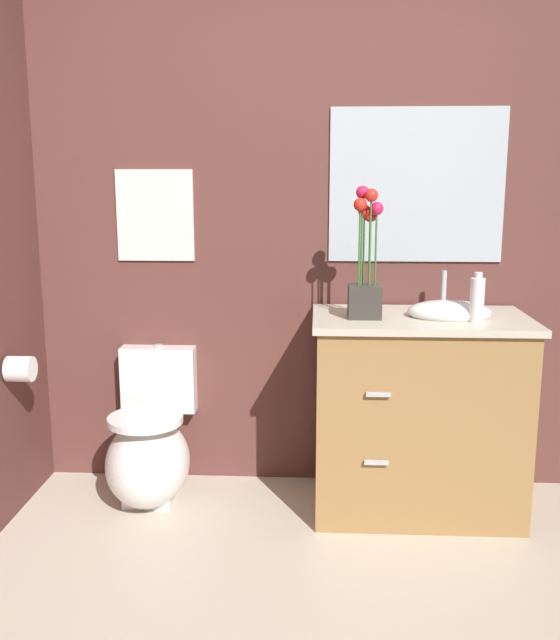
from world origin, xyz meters
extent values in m
cube|color=brown|center=(0.20, 1.52, 1.25)|extent=(4.31, 0.05, 2.50)
ellipsoid|color=white|center=(-0.81, 1.18, 0.20)|extent=(0.38, 0.48, 0.40)
cube|color=white|center=(-0.81, 1.23, 0.09)|extent=(0.22, 0.26, 0.18)
cube|color=white|center=(-0.81, 1.46, 0.52)|extent=(0.36, 0.13, 0.32)
cylinder|color=white|center=(-0.81, 1.16, 0.42)|extent=(0.34, 0.34, 0.03)
cylinder|color=#B7B7BC|center=(-0.81, 1.46, 0.68)|extent=(0.04, 0.04, 0.02)
cube|color=#9E7242|center=(0.41, 1.20, 0.43)|extent=(0.90, 0.52, 0.86)
cube|color=beige|center=(0.41, 1.20, 0.88)|extent=(0.94, 0.56, 0.03)
ellipsoid|color=white|center=(0.53, 1.20, 0.91)|extent=(0.36, 0.26, 0.10)
cylinder|color=#B7B7BC|center=(0.53, 1.36, 0.98)|extent=(0.02, 0.02, 0.18)
cube|color=#B7B7BC|center=(0.21, 0.93, 0.62)|extent=(0.10, 0.02, 0.02)
cube|color=#B7B7BC|center=(0.21, 0.93, 0.33)|extent=(0.10, 0.02, 0.02)
cube|color=#38332D|center=(0.16, 1.16, 0.96)|extent=(0.14, 0.14, 0.14)
cylinder|color=#386B2D|center=(0.20, 1.15, 1.20)|extent=(0.01, 0.01, 0.32)
sphere|color=#E01E51|center=(0.20, 1.15, 1.36)|extent=(0.06, 0.06, 0.06)
cylinder|color=#386B2D|center=(0.18, 1.18, 1.18)|extent=(0.01, 0.01, 0.29)
sphere|color=red|center=(0.18, 1.18, 1.33)|extent=(0.06, 0.06, 0.06)
cylinder|color=#386B2D|center=(0.15, 1.18, 1.19)|extent=(0.01, 0.01, 0.31)
sphere|color=red|center=(0.15, 1.18, 1.35)|extent=(0.06, 0.06, 0.06)
cylinder|color=#386B2D|center=(0.14, 1.16, 1.23)|extent=(0.01, 0.01, 0.39)
sphere|color=#E01E51|center=(0.14, 1.16, 1.43)|extent=(0.06, 0.06, 0.06)
cylinder|color=#386B2D|center=(0.13, 1.13, 1.21)|extent=(0.01, 0.01, 0.34)
sphere|color=red|center=(0.13, 1.13, 1.38)|extent=(0.06, 0.06, 0.06)
cylinder|color=#386B2D|center=(0.17, 1.12, 1.23)|extent=(0.01, 0.01, 0.38)
sphere|color=red|center=(0.17, 1.12, 1.42)|extent=(0.06, 0.06, 0.06)
cylinder|color=white|center=(0.62, 1.08, 0.99)|extent=(0.06, 0.06, 0.18)
cylinder|color=silver|center=(0.62, 1.08, 1.09)|extent=(0.03, 0.03, 0.02)
cube|color=silver|center=(-0.81, 1.49, 1.31)|extent=(0.37, 0.01, 0.43)
cube|color=#B2BCC6|center=(0.41, 1.49, 1.45)|extent=(0.80, 0.01, 0.70)
cylinder|color=white|center=(-1.32, 1.03, 0.68)|extent=(0.11, 0.11, 0.11)
camera|label=1|loc=(-0.05, -1.85, 1.49)|focal=39.80mm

